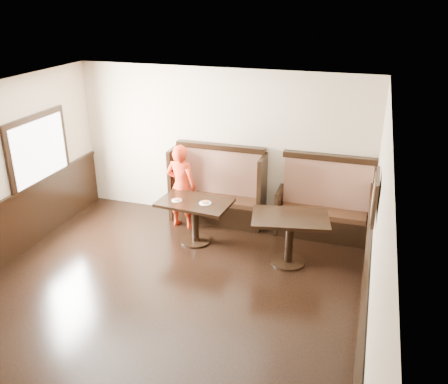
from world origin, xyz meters
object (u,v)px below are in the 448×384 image
at_px(booth_neighbor, 324,210).
at_px(table_neighbor, 290,228).
at_px(booth_main, 218,194).
at_px(table_main, 195,211).
at_px(child, 181,187).

xyz_separation_m(booth_neighbor, table_neighbor, (-0.41, -1.14, 0.13)).
height_order(booth_main, table_main, booth_main).
height_order(table_main, child, child).
bearing_deg(table_main, booth_neighbor, 29.11).
bearing_deg(child, table_main, 137.01).
bearing_deg(table_main, booth_main, 88.12).
xyz_separation_m(booth_main, booth_neighbor, (1.95, -0.00, -0.05)).
bearing_deg(booth_neighbor, child, -169.68).
xyz_separation_m(table_neighbor, child, (-2.09, 0.68, 0.17)).
height_order(booth_neighbor, child, child).
distance_m(booth_neighbor, child, 2.55).
distance_m(booth_neighbor, table_main, 2.26).
bearing_deg(booth_main, table_neighbor, -36.46).
relative_size(booth_neighbor, table_neighbor, 1.27).
relative_size(booth_main, booth_neighbor, 1.06).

